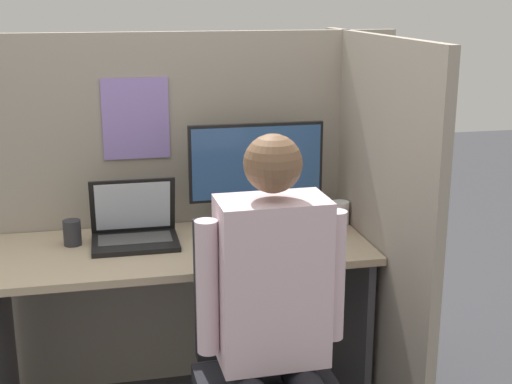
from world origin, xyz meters
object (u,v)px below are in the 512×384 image
object	(u,v)px
laptop	(135,231)
office_chair	(265,364)
stapler	(332,224)
pen_cup	(72,233)
paper_box	(257,223)
coffee_mug	(340,213)
carrot_toy	(253,254)
monitor	(256,166)
person	(275,315)

from	to	relation	value
laptop	office_chair	xyz separation A→B (m)	(0.39, -0.66, -0.29)
stapler	office_chair	size ratio (longest dim) A/B	0.17
office_chair	pen_cup	bearing A→B (deg)	132.84
paper_box	coffee_mug	world-z (taller)	coffee_mug
paper_box	carrot_toy	xyz separation A→B (m)	(-0.08, -0.32, -0.01)
monitor	stapler	world-z (taller)	monitor
paper_box	person	xyz separation A→B (m)	(-0.13, -0.86, -0.02)
monitor	pen_cup	world-z (taller)	monitor
person	laptop	bearing A→B (deg)	115.56
carrot_toy	coffee_mug	world-z (taller)	coffee_mug
monitor	pen_cup	distance (m)	0.79
office_chair	laptop	bearing A→B (deg)	120.65
laptop	stapler	bearing A→B (deg)	-0.40
laptop	coffee_mug	bearing A→B (deg)	3.64
carrot_toy	paper_box	bearing A→B (deg)	75.39
paper_box	monitor	size ratio (longest dim) A/B	0.52
coffee_mug	pen_cup	xyz separation A→B (m)	(-1.14, -0.03, 0.00)
stapler	coffee_mug	bearing A→B (deg)	48.76
monitor	pen_cup	xyz separation A→B (m)	(-0.76, -0.03, -0.23)
monitor	carrot_toy	xyz separation A→B (m)	(-0.08, -0.33, -0.26)
stapler	coffee_mug	xyz separation A→B (m)	(0.05, 0.06, 0.03)
laptop	office_chair	bearing A→B (deg)	-59.35
stapler	coffee_mug	distance (m)	0.09
person	paper_box	bearing A→B (deg)	81.64
laptop	person	bearing A→B (deg)	-64.44
office_chair	pen_cup	distance (m)	0.98
monitor	laptop	world-z (taller)	monitor
carrot_toy	pen_cup	xyz separation A→B (m)	(-0.68, 0.30, 0.03)
office_chair	coffee_mug	world-z (taller)	office_chair
paper_box	coffee_mug	distance (m)	0.38
monitor	person	distance (m)	0.91
office_chair	carrot_toy	bearing A→B (deg)	84.34
paper_box	person	bearing A→B (deg)	-98.36
stapler	person	distance (m)	0.92
monitor	person	xyz separation A→B (m)	(-0.13, -0.86, -0.27)
coffee_mug	carrot_toy	bearing A→B (deg)	-144.13
person	coffee_mug	bearing A→B (deg)	60.03
laptop	person	world-z (taller)	person
person	monitor	bearing A→B (deg)	81.66
paper_box	stapler	distance (m)	0.32
paper_box	monitor	distance (m)	0.25
carrot_toy	stapler	bearing A→B (deg)	33.68
carrot_toy	coffee_mug	size ratio (longest dim) A/B	1.42
monitor	stapler	size ratio (longest dim) A/B	3.42
stapler	office_chair	world-z (taller)	office_chair
carrot_toy	person	xyz separation A→B (m)	(-0.04, -0.54, -0.00)
coffee_mug	person	bearing A→B (deg)	-119.97
laptop	monitor	bearing A→B (deg)	5.78
person	coffee_mug	world-z (taller)	person
laptop	carrot_toy	xyz separation A→B (m)	(0.43, -0.28, -0.03)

